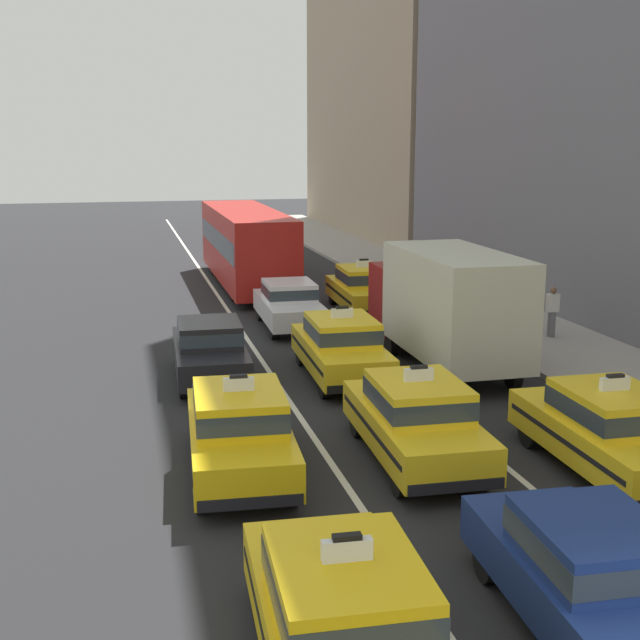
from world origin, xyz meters
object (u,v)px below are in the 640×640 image
at_px(sedan_center_nearest, 590,572).
at_px(taxi_right_fourth, 363,288).
at_px(sedan_center_fourth, 289,303).
at_px(bus_center_fifth, 246,243).
at_px(taxi_right_second, 608,429).
at_px(taxi_center_third, 341,346).
at_px(taxi_left_nearest, 344,619).
at_px(taxi_left_second, 239,429).
at_px(box_truck_right_third, 444,303).
at_px(taxi_center_second, 416,418).
at_px(pedestrian_by_storefront, 552,312).
at_px(sedan_left_third, 210,349).
at_px(pedestrian_trailing, 527,306).

bearing_deg(sedan_center_nearest, taxi_right_fourth, 81.41).
bearing_deg(sedan_center_fourth, bus_center_fifth, 90.61).
height_order(bus_center_fifth, taxi_right_second, bus_center_fifth).
height_order(taxi_center_third, taxi_right_second, same).
xyz_separation_m(taxi_left_nearest, taxi_center_third, (3.23, 12.01, 0.00)).
height_order(taxi_left_second, box_truck_right_third, box_truck_right_third).
bearing_deg(taxi_center_third, taxi_right_fourth, 69.52).
relative_size(sedan_center_fourth, bus_center_fifth, 0.39).
bearing_deg(taxi_center_third, taxi_center_second, -90.81).
xyz_separation_m(sedan_center_nearest, box_truck_right_third, (3.02, 12.26, 0.93)).
distance_m(taxi_center_second, pedestrian_by_storefront, 11.10).
height_order(sedan_left_third, bus_center_fifth, bus_center_fifth).
relative_size(sedan_center_nearest, taxi_center_third, 0.95).
distance_m(taxi_left_second, bus_center_fifth, 20.50).
xyz_separation_m(bus_center_fifth, pedestrian_trailing, (7.20, -11.31, -0.85)).
distance_m(sedan_left_third, box_truck_right_third, 6.42).
height_order(taxi_left_nearest, taxi_right_fourth, same).
distance_m(sedan_center_nearest, taxi_right_second, 5.50).
bearing_deg(sedan_left_third, sedan_center_fourth, 59.31).
distance_m(sedan_center_nearest, taxi_center_second, 5.92).
distance_m(taxi_left_second, pedestrian_trailing, 13.74).
relative_size(taxi_left_second, sedan_left_third, 1.07).
bearing_deg(sedan_center_nearest, taxi_center_second, 91.00).
bearing_deg(sedan_left_third, taxi_left_nearest, -89.64).
relative_size(sedan_center_fourth, taxi_right_second, 0.94).
height_order(sedan_center_nearest, sedan_center_fourth, same).
relative_size(taxi_right_second, pedestrian_by_storefront, 2.96).
height_order(taxi_center_second, box_truck_right_third, box_truck_right_third).
bearing_deg(bus_center_fifth, taxi_left_second, -99.20).
distance_m(taxi_left_nearest, sedan_center_fourth, 18.39).
bearing_deg(box_truck_right_third, sedan_center_fourth, 119.55).
xyz_separation_m(taxi_left_nearest, bus_center_fifth, (3.04, 26.63, 0.94)).
bearing_deg(taxi_center_second, sedan_center_nearest, -89.00).
bearing_deg(taxi_center_third, pedestrian_by_storefront, 18.20).
relative_size(sedan_center_fourth, box_truck_right_third, 0.62).
bearing_deg(sedan_center_fourth, sedan_center_nearest, -89.59).
bearing_deg(pedestrian_by_storefront, taxi_center_third, -161.80).
bearing_deg(taxi_left_nearest, taxi_right_second, 37.00).
height_order(taxi_left_nearest, bus_center_fifth, bus_center_fifth).
height_order(taxi_left_nearest, sedan_center_fourth, taxi_left_nearest).
bearing_deg(taxi_center_third, sedan_center_fourth, 91.00).
distance_m(taxi_left_nearest, taxi_right_second, 8.01).
distance_m(taxi_left_second, taxi_center_third, 6.58).
bearing_deg(taxi_right_fourth, taxi_left_second, -115.41).
distance_m(taxi_left_second, sedan_center_fourth, 12.18).
height_order(sedan_center_nearest, bus_center_fifth, bus_center_fifth).
bearing_deg(taxi_right_fourth, taxi_right_second, -89.41).
xyz_separation_m(sedan_center_fourth, pedestrian_trailing, (7.11, -2.81, 0.12)).
height_order(taxi_center_second, bus_center_fifth, bus_center_fifth).
xyz_separation_m(taxi_center_third, box_truck_right_third, (3.04, 0.56, 0.90)).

